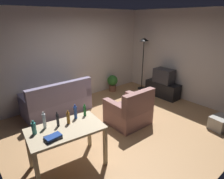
{
  "coord_description": "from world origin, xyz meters",
  "views": [
    {
      "loc": [
        -2.75,
        -2.89,
        2.44
      ],
      "look_at": [
        0.1,
        0.5,
        0.75
      ],
      "focal_mm": 30.36,
      "sensor_mm": 36.0,
      "label": 1
    }
  ],
  "objects": [
    {
      "name": "wall_rear",
      "position": [
        0.0,
        2.2,
        1.35
      ],
      "size": [
        5.2,
        0.1,
        2.7
      ],
      "primitive_type": "cube",
      "color": "silver",
      "rests_on": "ground_plane"
    },
    {
      "name": "potted_plant",
      "position": [
        1.3,
        1.9,
        0.33
      ],
      "size": [
        0.36,
        0.36,
        0.57
      ],
      "color": "brown",
      "rests_on": "ground_plane"
    },
    {
      "name": "storage_box",
      "position": [
        1.65,
        -1.58,
        0.15
      ],
      "size": [
        0.52,
        0.4,
        0.3
      ],
      "primitive_type": "cube",
      "rotation": [
        0.0,
        0.0,
        -0.14
      ],
      "color": "#A8A399",
      "rests_on": "ground_plane"
    },
    {
      "name": "bottle_green",
      "position": [
        -1.16,
        -0.23,
        0.86
      ],
      "size": [
        0.05,
        0.05,
        0.23
      ],
      "color": "#1E722D",
      "rests_on": "desk"
    },
    {
      "name": "bottle_tall",
      "position": [
        -2.07,
        -0.22,
        0.86
      ],
      "size": [
        0.07,
        0.07,
        0.23
      ],
      "color": "teal",
      "rests_on": "desk"
    },
    {
      "name": "tv",
      "position": [
        2.25,
        0.48,
        0.7
      ],
      "size": [
        0.41,
        0.6,
        0.44
      ],
      "rotation": [
        0.0,
        0.0,
        1.57
      ],
      "color": "#2D2D33",
      "rests_on": "tv_stand"
    },
    {
      "name": "bottle_blue",
      "position": [
        -1.34,
        -0.21,
        0.88
      ],
      "size": [
        0.06,
        0.06,
        0.27
      ],
      "color": "#2347A3",
      "rests_on": "desk"
    },
    {
      "name": "bottle_dark",
      "position": [
        -1.69,
        -0.25,
        0.87
      ],
      "size": [
        0.05,
        0.05,
        0.26
      ],
      "color": "black",
      "rests_on": "desk"
    },
    {
      "name": "couch",
      "position": [
        -0.89,
        1.59,
        0.31
      ],
      "size": [
        1.72,
        0.84,
        0.92
      ],
      "rotation": [
        0.0,
        0.0,
        3.14
      ],
      "color": "gray",
      "rests_on": "ground_plane"
    },
    {
      "name": "wall_right",
      "position": [
        2.6,
        0.0,
        1.35
      ],
      "size": [
        0.1,
        4.4,
        2.7
      ],
      "primitive_type": "cube",
      "color": "beige",
      "rests_on": "ground_plane"
    },
    {
      "name": "book_stack",
      "position": [
        -1.9,
        -0.53,
        0.79
      ],
      "size": [
        0.26,
        0.2,
        0.06
      ],
      "color": "#333338",
      "rests_on": "desk"
    },
    {
      "name": "bottle_clear",
      "position": [
        -1.88,
        -0.17,
        0.89
      ],
      "size": [
        0.05,
        0.05,
        0.29
      ],
      "color": "silver",
      "rests_on": "desk"
    },
    {
      "name": "tv_stand",
      "position": [
        2.25,
        0.48,
        0.24
      ],
      "size": [
        0.44,
        1.1,
        0.48
      ],
      "rotation": [
        0.0,
        0.0,
        1.57
      ],
      "color": "black",
      "rests_on": "ground_plane"
    },
    {
      "name": "armchair",
      "position": [
        0.18,
        -0.06,
        0.32
      ],
      "size": [
        0.92,
        0.86,
        0.92
      ],
      "rotation": [
        0.0,
        0.0,
        3.12
      ],
      "color": "#996B66",
      "rests_on": "ground_plane"
    },
    {
      "name": "desk",
      "position": [
        -1.63,
        -0.38,
        0.65
      ],
      "size": [
        1.28,
        0.84,
        0.76
      ],
      "rotation": [
        0.0,
        0.0,
        -0.12
      ],
      "color": "#C6B28E",
      "rests_on": "ground_plane"
    },
    {
      "name": "ground_plane",
      "position": [
        0.0,
        0.0,
        -0.01
      ],
      "size": [
        5.2,
        4.4,
        0.02
      ],
      "primitive_type": "cube",
      "color": "tan"
    },
    {
      "name": "bottle_amber",
      "position": [
        -1.52,
        -0.28,
        0.86
      ],
      "size": [
        0.06,
        0.06,
        0.24
      ],
      "color": "#9E6019",
      "rests_on": "desk"
    },
    {
      "name": "torchiere_lamp",
      "position": [
        2.25,
        1.38,
        1.41
      ],
      "size": [
        0.32,
        0.32,
        1.81
      ],
      "color": "black",
      "rests_on": "ground_plane"
    }
  ]
}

